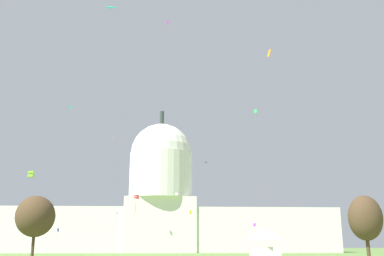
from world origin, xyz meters
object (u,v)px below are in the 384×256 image
kite_turquoise_high (71,107)px  kite_pink_mid (264,192)px  tree_west_mid (35,216)px  kite_orange_mid (269,53)px  tree_east_near (365,218)px  kite_green_high (255,112)px  kite_white_mid (176,195)px  kite_gold_high (113,138)px  kite_black_mid (205,163)px  event_tent (265,246)px  kite_lime_low (31,174)px  kite_yellow_low (191,212)px  kite_cyan_high (111,10)px  kite_blue_low (58,231)px  capitol_building (160,206)px  kite_red_low (137,197)px  kite_violet_low (255,225)px  kite_magenta_high (168,23)px

kite_turquoise_high → kite_pink_mid: 69.79m
tree_west_mid → kite_orange_mid: 58.13m
tree_east_near → kite_green_high: bearing=142.1°
kite_white_mid → kite_gold_high: bearing=169.5°
tree_east_near → kite_black_mid: size_ratio=5.21×
kite_black_mid → event_tent: bearing=47.2°
kite_lime_low → kite_white_mid: size_ratio=0.48×
kite_yellow_low → kite_white_mid: bearing=95.9°
event_tent → kite_cyan_high: bearing=-158.1°
kite_blue_low → kite_cyan_high: (25.80, -89.91, 35.11)m
tree_west_mid → kite_turquoise_high: (-4.37, 48.53, 38.39)m
capitol_building → kite_yellow_low: size_ratio=112.51×
kite_red_low → kite_yellow_low: kite_yellow_low is taller
event_tent → kite_blue_low: (-52.94, 82.09, 4.56)m
kite_violet_low → kite_cyan_high: size_ratio=0.84×
kite_orange_mid → kite_cyan_high: 28.25m
kite_lime_low → kite_magenta_high: size_ratio=0.53×
kite_turquoise_high → kite_black_mid: bearing=76.2°
kite_violet_low → capitol_building: bearing=49.1°
kite_blue_low → kite_yellow_low: size_ratio=3.20×
kite_red_low → kite_magenta_high: bearing=10.4°
kite_turquoise_high → kite_lime_low: size_ratio=0.61×
kite_turquoise_high → kite_cyan_high: (21.27, -74.65, -4.61)m
kite_blue_low → kite_white_mid: size_ratio=1.62×
kite_blue_low → kite_red_low: 72.29m
kite_violet_low → tree_east_near: bearing=179.4°
kite_gold_high → kite_white_mid: size_ratio=0.44×
kite_magenta_high → kite_lime_low: bearing=-117.6°
tree_east_near → kite_orange_mid: kite_orange_mid is taller
kite_blue_low → kite_orange_mid: kite_orange_mid is taller
kite_pink_mid → kite_magenta_high: kite_magenta_high is taller
kite_turquoise_high → kite_pink_mid: (64.15, 0.96, -27.49)m
tree_east_near → tree_west_mid: bearing=179.8°
kite_black_mid → kite_blue_low: bearing=-52.6°
kite_green_high → kite_pink_mid: kite_green_high is taller
kite_orange_mid → kite_white_mid: kite_orange_mid is taller
kite_turquoise_high → kite_white_mid: (35.27, -1.68, -28.79)m
tree_west_mid → event_tent: bearing=-22.6°
event_tent → kite_red_low: size_ratio=1.47×
kite_red_low → kite_green_high: 41.80m
event_tent → kite_violet_low: kite_violet_low is taller
tree_east_near → kite_cyan_high: 68.53m
kite_white_mid → kite_green_high: bearing=-25.1°
kite_orange_mid → kite_green_high: 44.54m
tree_west_mid → kite_turquoise_high: 62.03m
kite_yellow_low → kite_lime_low: bearing=87.9°
kite_black_mid → kite_cyan_high: bearing=28.7°
kite_lime_low → kite_white_mid: (30.68, 53.39, 1.71)m
kite_turquoise_high → kite_violet_low: bearing=86.9°
kite_yellow_low → kite_white_mid: size_ratio=0.51×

